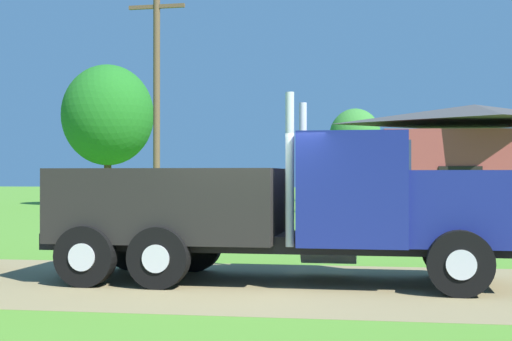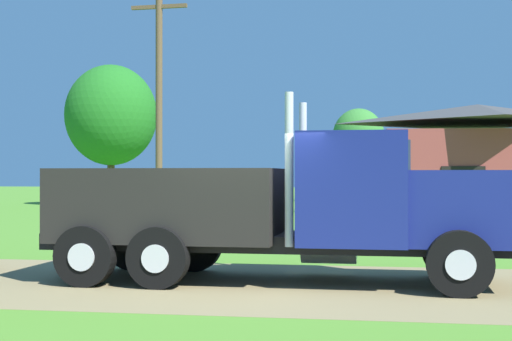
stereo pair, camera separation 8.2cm
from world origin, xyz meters
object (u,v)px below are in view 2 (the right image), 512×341
visitor_far_side (206,213)px  utility_pole_near (159,100)px  truck_foreground_white (279,209)px  shed_building (478,161)px

visitor_far_side → utility_pole_near: 11.02m
truck_foreground_white → visitor_far_side: (-2.57, 5.42, -0.37)m
shed_building → utility_pole_near: (-12.67, -8.61, 2.21)m
utility_pole_near → shed_building: bearing=34.2°
shed_building → utility_pole_near: 15.48m
truck_foreground_white → utility_pole_near: bearing=114.1°
truck_foreground_white → shed_building: (6.00, 23.54, 1.20)m
truck_foreground_white → utility_pole_near: (-6.67, 14.93, 3.41)m
utility_pole_near → visitor_far_side: bearing=-66.7°
shed_building → utility_pole_near: bearing=-145.8°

